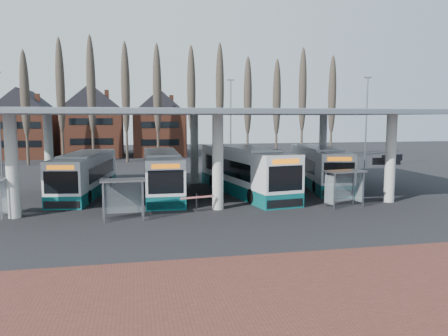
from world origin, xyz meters
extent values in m
plane|color=black|center=(0.00, 0.00, 0.00)|extent=(140.00, 140.00, 0.00)
cube|color=brown|center=(0.00, -12.00, 0.01)|extent=(70.00, 10.00, 0.03)
cylinder|color=beige|center=(-12.00, 2.50, 3.00)|extent=(0.70, 0.70, 6.00)
cylinder|color=beige|center=(-12.00, 13.50, 3.00)|extent=(0.70, 0.70, 6.00)
cylinder|color=beige|center=(0.00, 2.50, 3.00)|extent=(0.70, 0.70, 6.00)
cylinder|color=beige|center=(0.00, 13.50, 3.00)|extent=(0.70, 0.70, 6.00)
cylinder|color=beige|center=(12.00, 2.50, 3.00)|extent=(0.70, 0.70, 6.00)
cylinder|color=beige|center=(12.00, 13.50, 3.00)|extent=(0.70, 0.70, 6.00)
cube|color=gray|center=(0.00, 8.00, 6.25)|extent=(32.00, 16.00, 0.12)
cube|color=silver|center=(0.00, 8.00, 6.32)|extent=(31.50, 15.50, 0.04)
cone|color=#473D33|center=(-18.00, 33.00, 7.25)|extent=(0.36, 0.36, 14.50)
ellipsoid|color=#473D33|center=(-18.00, 33.00, 8.99)|extent=(1.10, 1.10, 11.02)
cone|color=#473D33|center=(-14.00, 33.00, 7.25)|extent=(0.36, 0.36, 14.50)
ellipsoid|color=#473D33|center=(-14.00, 33.00, 8.99)|extent=(1.10, 1.10, 11.02)
cone|color=#473D33|center=(-10.00, 33.00, 7.25)|extent=(0.36, 0.36, 14.50)
ellipsoid|color=#473D33|center=(-10.00, 33.00, 8.99)|extent=(1.10, 1.10, 11.02)
cone|color=#473D33|center=(-6.00, 33.00, 7.25)|extent=(0.36, 0.36, 14.50)
ellipsoid|color=#473D33|center=(-6.00, 33.00, 8.99)|extent=(1.10, 1.10, 11.02)
cone|color=#473D33|center=(-2.00, 33.00, 7.25)|extent=(0.36, 0.36, 14.50)
ellipsoid|color=#473D33|center=(-2.00, 33.00, 8.99)|extent=(1.10, 1.10, 11.02)
cone|color=#473D33|center=(2.00, 33.00, 7.25)|extent=(0.36, 0.36, 14.50)
ellipsoid|color=#473D33|center=(2.00, 33.00, 8.99)|extent=(1.10, 1.10, 11.02)
cone|color=#473D33|center=(6.00, 33.00, 7.25)|extent=(0.36, 0.36, 14.50)
ellipsoid|color=#473D33|center=(6.00, 33.00, 8.99)|extent=(1.10, 1.10, 11.02)
cone|color=#473D33|center=(10.00, 33.00, 7.25)|extent=(0.36, 0.36, 14.50)
ellipsoid|color=#473D33|center=(10.00, 33.00, 8.99)|extent=(1.10, 1.10, 11.02)
cone|color=#473D33|center=(14.00, 33.00, 7.25)|extent=(0.36, 0.36, 14.50)
ellipsoid|color=#473D33|center=(14.00, 33.00, 8.99)|extent=(1.10, 1.10, 11.02)
cone|color=#473D33|center=(18.00, 33.00, 7.25)|extent=(0.36, 0.36, 14.50)
ellipsoid|color=#473D33|center=(18.00, 33.00, 8.99)|extent=(1.10, 1.10, 11.02)
cone|color=#473D33|center=(22.00, 33.00, 7.25)|extent=(0.36, 0.36, 14.50)
ellipsoid|color=#473D33|center=(22.00, 33.00, 8.99)|extent=(1.10, 1.10, 11.02)
cube|color=brown|center=(-20.50, 44.00, 3.50)|extent=(8.00, 10.00, 7.00)
pyramid|color=black|center=(-20.50, 44.00, 10.50)|extent=(8.30, 10.30, 3.50)
cube|color=brown|center=(-11.00, 44.00, 3.50)|extent=(8.00, 10.00, 7.00)
pyramid|color=black|center=(-11.00, 44.00, 10.50)|extent=(8.30, 10.30, 3.50)
cube|color=brown|center=(-1.50, 44.00, 3.50)|extent=(8.00, 10.00, 7.00)
pyramid|color=black|center=(-1.50, 44.00, 10.50)|extent=(8.30, 10.30, 3.50)
cylinder|color=slate|center=(6.00, 26.00, 5.00)|extent=(0.16, 0.16, 10.00)
cube|color=slate|center=(6.00, 26.00, 10.10)|extent=(0.80, 0.15, 0.15)
cylinder|color=slate|center=(20.00, 20.00, 5.00)|extent=(0.16, 0.16, 10.00)
cube|color=slate|center=(20.00, 20.00, 10.10)|extent=(0.80, 0.15, 0.15)
cube|color=silver|center=(-8.82, 9.75, 1.70)|extent=(4.05, 11.58, 2.65)
cube|color=#0B5456|center=(-8.82, 9.75, 0.43)|extent=(4.07, 11.60, 0.85)
cube|color=silver|center=(-8.82, 9.75, 3.07)|extent=(3.15, 7.05, 0.17)
cube|color=black|center=(-8.75, 10.22, 1.80)|extent=(3.62, 8.44, 1.04)
cube|color=black|center=(-9.65, 4.16, 1.75)|extent=(2.11, 0.37, 1.42)
cube|color=black|center=(-7.99, 15.35, 1.80)|extent=(2.04, 0.36, 1.14)
cube|color=orange|center=(-9.65, 4.16, 2.70)|extent=(1.68, 0.29, 0.28)
cube|color=black|center=(-9.65, 4.16, 0.33)|extent=(2.28, 0.41, 0.47)
cylinder|color=black|center=(-10.43, 6.36, 0.45)|extent=(0.40, 0.94, 0.91)
cylinder|color=black|center=(-8.27, 6.03, 0.45)|extent=(0.40, 0.94, 0.91)
cylinder|color=black|center=(-9.41, 13.19, 0.45)|extent=(0.40, 0.94, 0.91)
cylinder|color=black|center=(-7.25, 12.86, 0.45)|extent=(0.40, 0.94, 0.91)
cube|color=silver|center=(-3.14, 8.50, 1.77)|extent=(2.72, 11.81, 2.75)
cube|color=#0B5456|center=(-3.14, 8.50, 0.44)|extent=(2.74, 11.83, 0.88)
cube|color=silver|center=(-3.14, 8.50, 3.19)|extent=(2.38, 7.10, 0.18)
cube|color=black|center=(-3.13, 8.99, 1.86)|extent=(2.70, 8.52, 1.08)
cube|color=black|center=(-3.25, 2.64, 1.81)|extent=(2.20, 0.10, 1.47)
cube|color=black|center=(-3.03, 14.36, 1.86)|extent=(2.13, 0.10, 1.18)
cube|color=orange|center=(-3.25, 2.64, 2.79)|extent=(1.75, 0.08, 0.29)
cube|color=black|center=(-3.25, 2.65, 0.34)|extent=(2.38, 0.12, 0.49)
cylinder|color=black|center=(-4.34, 4.79, 0.47)|extent=(0.29, 0.95, 0.94)
cylinder|color=black|center=(-2.07, 4.75, 0.47)|extent=(0.29, 0.95, 0.94)
cylinder|color=black|center=(-4.21, 11.95, 0.47)|extent=(0.29, 0.95, 0.94)
cylinder|color=black|center=(-1.94, 11.91, 0.47)|extent=(0.29, 0.95, 0.94)
cube|color=silver|center=(3.11, 7.89, 1.93)|extent=(4.80, 13.11, 3.00)
cube|color=#0B5456|center=(3.11, 7.89, 0.48)|extent=(4.82, 13.13, 0.96)
cube|color=silver|center=(3.11, 7.89, 3.48)|extent=(3.69, 8.00, 0.19)
cube|color=black|center=(3.02, 8.42, 2.03)|extent=(4.25, 9.57, 1.18)
cube|color=black|center=(4.16, 1.58, 1.98)|extent=(2.38, 0.46, 1.60)
cube|color=black|center=(2.06, 14.20, 2.03)|extent=(2.30, 0.44, 1.28)
cube|color=orange|center=(4.16, 1.58, 3.05)|extent=(1.89, 0.37, 0.32)
cube|color=black|center=(4.16, 1.59, 0.37)|extent=(2.57, 0.51, 0.53)
cylinder|color=black|center=(2.56, 3.68, 0.51)|extent=(0.46, 1.06, 1.03)
cylinder|color=black|center=(5.00, 4.08, 0.51)|extent=(0.46, 1.06, 1.03)
cylinder|color=black|center=(1.28, 11.38, 0.51)|extent=(0.46, 1.06, 1.03)
cylinder|color=black|center=(3.72, 11.79, 0.51)|extent=(0.46, 1.06, 1.03)
cube|color=silver|center=(10.25, 10.35, 1.79)|extent=(4.54, 12.22, 2.79)
cube|color=#0B5456|center=(10.25, 10.35, 0.45)|extent=(4.56, 12.24, 0.90)
cube|color=silver|center=(10.25, 10.35, 3.24)|extent=(3.48, 7.46, 0.18)
cube|color=black|center=(10.33, 10.84, 1.89)|extent=(4.01, 8.92, 1.10)
cube|color=black|center=(9.23, 4.48, 1.84)|extent=(2.21, 0.44, 1.49)
cube|color=black|center=(11.26, 16.23, 1.89)|extent=(2.14, 0.43, 1.20)
cube|color=orange|center=(9.23, 4.48, 2.84)|extent=(1.76, 0.35, 0.30)
cube|color=black|center=(9.23, 4.49, 0.35)|extent=(2.39, 0.49, 0.50)
cylinder|color=black|center=(8.47, 6.82, 0.48)|extent=(0.44, 0.99, 0.96)
cylinder|color=black|center=(10.74, 6.42, 0.48)|extent=(0.44, 0.99, 0.96)
cylinder|color=black|center=(9.71, 13.99, 0.48)|extent=(0.44, 0.99, 0.96)
cylinder|color=black|center=(11.97, 13.59, 0.48)|extent=(0.44, 0.99, 0.96)
cube|color=gray|center=(-12.57, 1.94, 1.14)|extent=(0.08, 0.08, 2.28)
cube|color=gray|center=(-12.39, 2.92, 1.14)|extent=(0.08, 0.08, 2.28)
cube|color=silver|center=(-12.43, 2.42, 1.18)|extent=(0.22, 0.99, 1.82)
cube|color=gray|center=(-6.84, 0.18, 1.12)|extent=(0.07, 0.07, 2.23)
cube|color=gray|center=(-4.70, 0.29, 1.12)|extent=(0.07, 0.07, 2.23)
cube|color=gray|center=(-6.89, 1.16, 1.12)|extent=(0.07, 0.07, 2.23)
cube|color=gray|center=(-4.75, 1.27, 1.12)|extent=(0.07, 0.07, 2.23)
cube|color=gray|center=(-5.80, 0.72, 2.27)|extent=(2.56, 1.37, 0.09)
cube|color=silver|center=(-5.82, 1.26, 1.16)|extent=(2.14, 0.14, 1.78)
cube|color=silver|center=(-6.91, 0.67, 1.16)|extent=(0.08, 0.98, 1.78)
cube|color=silver|center=(-4.68, 0.78, 1.16)|extent=(0.08, 0.98, 1.78)
cube|color=gray|center=(7.15, 0.87, 1.14)|extent=(0.08, 0.08, 2.29)
cube|color=gray|center=(9.32, 1.20, 1.14)|extent=(0.08, 0.08, 2.29)
cube|color=gray|center=(7.00, 1.86, 1.14)|extent=(0.08, 0.08, 2.29)
cube|color=gray|center=(9.17, 2.20, 1.14)|extent=(0.08, 0.08, 2.29)
cube|color=gray|center=(8.16, 1.53, 2.33)|extent=(2.73, 1.66, 0.09)
cube|color=silver|center=(8.08, 2.08, 1.19)|extent=(2.18, 0.37, 1.83)
cube|color=silver|center=(7.03, 1.36, 1.19)|extent=(0.19, 1.00, 1.83)
cube|color=silver|center=(9.29, 1.71, 1.19)|extent=(0.19, 1.00, 1.83)
cylinder|color=black|center=(12.21, 3.30, 1.45)|extent=(0.09, 0.09, 2.91)
cube|color=black|center=(12.21, 3.30, 2.73)|extent=(2.00, 0.37, 0.50)
cylinder|color=black|center=(14.25, 5.81, 1.44)|extent=(0.09, 0.09, 2.88)
cube|color=black|center=(14.25, 5.81, 2.70)|extent=(1.96, 0.51, 0.50)
cube|color=black|center=(-1.40, 2.25, 0.55)|extent=(0.08, 0.08, 1.09)
cube|color=red|center=(-1.40, 1.75, 0.95)|extent=(2.15, 0.62, 0.10)
camera|label=1|loc=(-5.06, -24.24, 5.79)|focal=35.00mm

